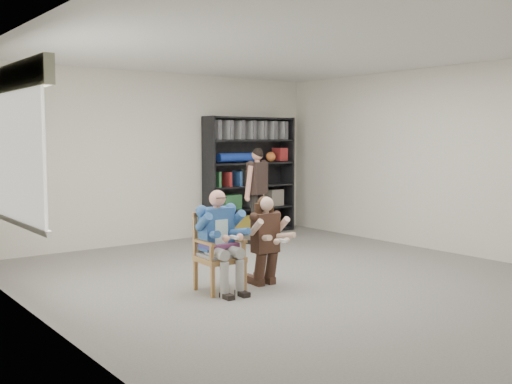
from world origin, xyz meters
TOP-DOWN VIEW (x-y plane):
  - room_shell at (0.00, 0.00)m, footprint 6.00×7.00m
  - floor at (0.00, 0.00)m, footprint 6.00×7.00m
  - window_left at (-2.95, 1.00)m, footprint 0.16×2.00m
  - armchair at (-1.04, 0.17)m, footprint 0.55×0.53m
  - seated_man at (-1.04, 0.17)m, footprint 0.54×0.72m
  - kneeling_woman at (-0.46, 0.05)m, footprint 0.49×0.74m
  - bookshelf at (1.70, 3.28)m, footprint 1.80×0.38m
  - standing_man at (1.14, 2.32)m, footprint 0.55×0.41m

SIDE VIEW (x-z plane):
  - floor at x=0.00m, z-range -0.01..0.01m
  - armchair at x=-1.04m, z-range 0.00..0.89m
  - kneeling_woman at x=-0.46m, z-range 0.00..1.06m
  - seated_man at x=-1.04m, z-range 0.00..1.16m
  - standing_man at x=1.14m, z-range 0.00..1.57m
  - bookshelf at x=1.70m, z-range 0.00..2.10m
  - room_shell at x=0.00m, z-range 0.00..2.80m
  - window_left at x=-2.95m, z-range 0.76..2.50m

